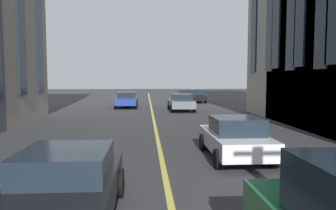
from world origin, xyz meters
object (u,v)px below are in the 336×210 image
object	(u,v)px
car_black_parked_b	(196,96)
car_grey_parked_a	(181,102)
car_white_far	(235,138)
car_black_trailing	(64,188)
car_blue_near	(127,100)

from	to	relation	value
car_black_parked_b	car_grey_parked_a	world-z (taller)	car_black_parked_b
car_grey_parked_a	car_black_parked_b	bearing A→B (deg)	-15.99
car_white_far	car_black_trailing	bearing A→B (deg)	136.84
car_black_parked_b	car_white_far	world-z (taller)	same
car_blue_near	car_black_trailing	bearing A→B (deg)	-179.55
car_black_parked_b	car_blue_near	bearing A→B (deg)	128.24
car_grey_parked_a	car_white_far	size ratio (longest dim) A/B	1.13
car_black_parked_b	car_black_trailing	world-z (taller)	car_black_parked_b
car_blue_near	car_grey_parked_a	xyz separation A→B (m)	(-3.30, -4.54, 0.00)
car_blue_near	car_black_parked_b	bearing A→B (deg)	-51.76
car_white_far	car_grey_parked_a	bearing A→B (deg)	0.33
car_grey_parked_a	car_white_far	bearing A→B (deg)	-179.67
car_blue_near	car_white_far	world-z (taller)	car_white_far
car_blue_near	car_grey_parked_a	world-z (taller)	same
car_white_far	car_black_trailing	xyz separation A→B (m)	(-4.74, 4.45, 0.00)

